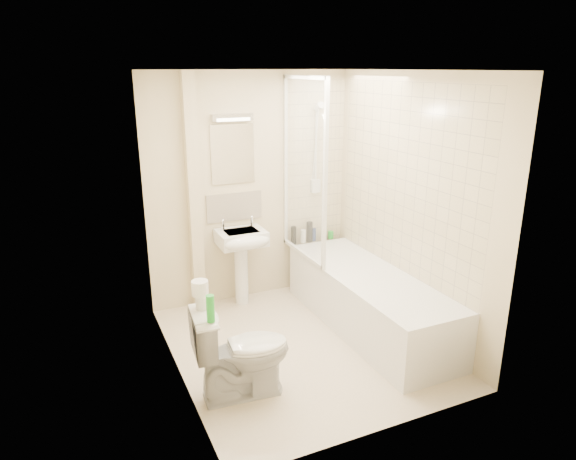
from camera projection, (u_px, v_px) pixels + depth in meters
name	position (u px, v px, depth m)	size (l,w,h in m)	color
floor	(301.00, 346.00, 4.66)	(2.50, 2.50, 0.00)	beige
wall_back	(250.00, 189.00, 5.38)	(2.20, 0.02, 2.40)	beige
wall_left	(171.00, 237.00, 3.87)	(0.02, 2.50, 2.40)	beige
wall_right	(409.00, 206.00, 4.73)	(0.02, 2.50, 2.40)	beige
ceiling	(304.00, 70.00, 3.94)	(2.20, 2.50, 0.02)	white
tile_back	(315.00, 163.00, 5.60)	(0.70, 0.01, 1.75)	beige
tile_right	(406.00, 181.00, 4.72)	(0.01, 2.10, 1.75)	beige
pipe_boxing	(194.00, 196.00, 5.09)	(0.12, 0.12, 2.40)	beige
splashback	(234.00, 207.00, 5.35)	(0.60, 0.01, 0.30)	beige
mirror	(233.00, 154.00, 5.19)	(0.46, 0.01, 0.60)	white
strip_light	(232.00, 117.00, 5.05)	(0.42, 0.07, 0.07)	silver
bathtub	(369.00, 300.00, 4.93)	(0.70, 2.10, 0.55)	white
shower_screen	(304.00, 170.00, 5.07)	(0.04, 0.92, 1.80)	white
shower_fixture	(317.00, 152.00, 5.53)	(0.10, 0.16, 0.99)	white
pedestal_sink	(243.00, 247.00, 5.27)	(0.48, 0.46, 0.94)	white
bottle_black_a	(294.00, 235.00, 5.66)	(0.06, 0.06, 0.20)	black
bottle_white_a	(303.00, 236.00, 5.71)	(0.06, 0.06, 0.15)	white
bottle_black_b	(309.00, 232.00, 5.73)	(0.07, 0.07, 0.23)	black
bottle_blue	(314.00, 235.00, 5.76)	(0.05, 0.05, 0.15)	navy
bottle_white_b	(324.00, 233.00, 5.81)	(0.05, 0.05, 0.16)	silver
bottle_green	(331.00, 235.00, 5.86)	(0.06, 0.06, 0.08)	green
toilet	(242.00, 351.00, 3.88)	(0.76, 0.48, 0.74)	white
toilet_roll_lower	(203.00, 302.00, 3.73)	(0.10, 0.10, 0.10)	white
toilet_roll_upper	(200.00, 288.00, 3.71)	(0.12, 0.12, 0.11)	white
green_bottle	(210.00, 309.00, 3.52)	(0.06, 0.06, 0.20)	green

